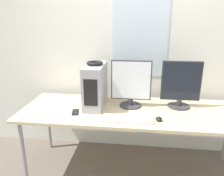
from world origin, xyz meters
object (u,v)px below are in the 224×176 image
Objects in this scene: monitor_right_near at (181,85)px; mouse at (159,119)px; keyboard at (128,119)px; headphones at (95,63)px; cell_phone at (75,112)px; monitor_main at (131,84)px; pc_tower at (95,86)px.

mouse is at bearing -123.47° from monitor_right_near.
keyboard is at bearing -174.81° from mouse.
headphones reaches higher than mouse.
keyboard reaches higher than cell_phone.
keyboard is at bearing -24.16° from cell_phone.
monitor_main is 1.06× the size of keyboard.
monitor_main reaches higher than pc_tower.
keyboard is at bearing -92.06° from monitor_main.
keyboard is at bearing -42.31° from pc_tower.
pc_tower reaches higher than keyboard.
headphones is at bearing 40.87° from cell_phone.
pc_tower is at bearing 40.76° from cell_phone.
monitor_main is at bearing -175.82° from monitor_right_near.
keyboard is (0.37, -0.34, -0.46)m from headphones.
keyboard is (-0.01, -0.36, -0.24)m from monitor_main.
mouse is at bearing 5.19° from keyboard.
monitor_main is 3.23× the size of cell_phone.
monitor_main reaches higher than monitor_right_near.
cell_phone is at bearing -165.29° from monitor_right_near.
monitor_right_near is at bearing 3.59° from pc_tower.
pc_tower is 0.98× the size of monitor_right_near.
cell_phone is (-0.84, 0.09, -0.01)m from mouse.
headphones is 0.94m from monitor_right_near.
mouse is at bearing -25.17° from pc_tower.
headphones is at bearing 154.77° from mouse.
headphones is at bearing 137.62° from keyboard.
keyboard is 0.30m from mouse.
pc_tower is at bearing 154.83° from mouse.
headphones is (0.00, 0.00, 0.25)m from pc_tower.
keyboard is at bearing -143.58° from monitor_right_near.
cell_phone is at bearing -156.18° from monitor_main.
headphones reaches higher than keyboard.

